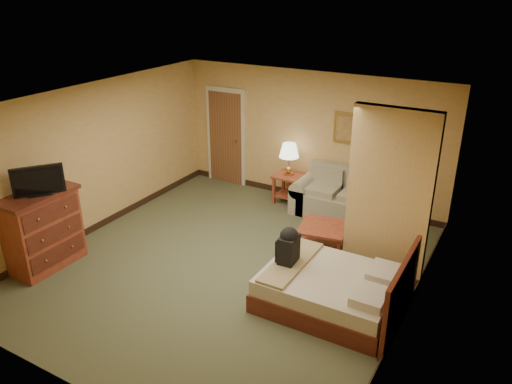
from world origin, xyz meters
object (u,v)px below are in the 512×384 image
Objects in this scene: loveseat at (341,201)px; bed at (334,289)px; dresser at (43,230)px; coffee_table at (323,233)px.

bed is at bearing -70.91° from loveseat.
dresser reaches higher than bed.
dresser reaches higher than coffee_table.
coffee_table is 0.45× the size of bed.
dresser reaches higher than loveseat.
coffee_table is 0.69× the size of dresser.
bed is at bearing -61.32° from coffee_table.
coffee_table is at bearing 118.68° from bed.
loveseat is at bearing 49.98° from dresser.
bed reaches higher than loveseat.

